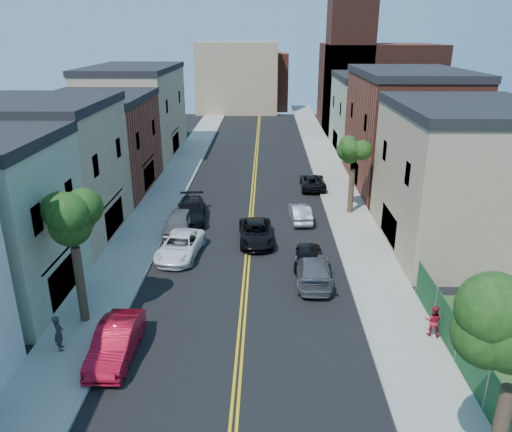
# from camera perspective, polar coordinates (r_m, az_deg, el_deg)

# --- Properties ---
(sidewalk_left) EXTENTS (3.20, 100.00, 0.15)m
(sidewalk_left) POSITION_cam_1_polar(r_m,az_deg,el_deg) (49.88, -9.34, 4.51)
(sidewalk_left) COLOR gray
(sidewalk_left) RESTS_ON ground
(sidewalk_right) EXTENTS (3.20, 100.00, 0.15)m
(sidewalk_right) POSITION_cam_1_polar(r_m,az_deg,el_deg) (49.52, 9.00, 4.41)
(sidewalk_right) COLOR gray
(sidewalk_right) RESTS_ON ground
(curb_left) EXTENTS (0.30, 100.00, 0.15)m
(curb_left) POSITION_cam_1_polar(r_m,az_deg,el_deg) (49.59, -7.35, 4.52)
(curb_left) COLOR gray
(curb_left) RESTS_ON ground
(curb_right) EXTENTS (0.30, 100.00, 0.15)m
(curb_right) POSITION_cam_1_polar(r_m,az_deg,el_deg) (49.31, 6.98, 4.44)
(curb_right) COLOR gray
(curb_right) RESTS_ON ground
(bldg_left_tan_near) EXTENTS (9.00, 10.00, 9.00)m
(bldg_left_tan_near) POSITION_cam_1_polar(r_m,az_deg,el_deg) (36.68, -23.31, 4.38)
(bldg_left_tan_near) COLOR #998466
(bldg_left_tan_near) RESTS_ON ground
(bldg_left_brick) EXTENTS (9.00, 12.00, 8.00)m
(bldg_left_brick) POSITION_cam_1_polar(r_m,az_deg,el_deg) (46.72, -17.93, 7.65)
(bldg_left_brick) COLOR brown
(bldg_left_brick) RESTS_ON ground
(bldg_left_tan_far) EXTENTS (9.00, 16.00, 9.50)m
(bldg_left_tan_far) POSITION_cam_1_polar(r_m,az_deg,el_deg) (59.76, -13.79, 11.46)
(bldg_left_tan_far) COLOR #998466
(bldg_left_tan_far) RESTS_ON ground
(bldg_right_tan) EXTENTS (9.00, 12.00, 9.00)m
(bldg_right_tan) POSITION_cam_1_polar(r_m,az_deg,el_deg) (34.91, 22.80, 3.69)
(bldg_right_tan) COLOR #998466
(bldg_right_tan) RESTS_ON ground
(bldg_right_brick) EXTENTS (9.00, 14.00, 10.00)m
(bldg_right_brick) POSITION_cam_1_polar(r_m,az_deg,el_deg) (47.72, 17.02, 9.24)
(bldg_right_brick) COLOR brown
(bldg_right_brick) RESTS_ON ground
(bldg_right_palegrn) EXTENTS (9.00, 12.00, 8.50)m
(bldg_right_palegrn) POSITION_cam_1_polar(r_m,az_deg,el_deg) (61.23, 13.55, 11.21)
(bldg_right_palegrn) COLOR gray
(bldg_right_palegrn) RESTS_ON ground
(church) EXTENTS (16.20, 14.20, 22.60)m
(church) POSITION_cam_1_polar(r_m,az_deg,el_deg) (76.00, 13.18, 15.27)
(church) COLOR #4C2319
(church) RESTS_ON ground
(backdrop_left) EXTENTS (14.00, 8.00, 12.00)m
(backdrop_left) POSITION_cam_1_polar(r_m,az_deg,el_deg) (89.59, -2.20, 15.73)
(backdrop_left) COLOR #998466
(backdrop_left) RESTS_ON ground
(backdrop_center) EXTENTS (10.00, 8.00, 10.00)m
(backdrop_center) POSITION_cam_1_polar(r_m,az_deg,el_deg) (93.52, 0.49, 15.33)
(backdrop_center) COLOR brown
(backdrop_center) RESTS_ON ground
(fence_right) EXTENTS (0.04, 15.00, 1.90)m
(fence_right) POSITION_cam_1_polar(r_m,az_deg,el_deg) (22.49, 23.68, -15.55)
(fence_right) COLOR #143F1E
(fence_right) RESTS_ON sidewalk_right
(tree_left_mid) EXTENTS (5.20, 5.20, 9.29)m
(tree_left_mid) POSITION_cam_1_polar(r_m,az_deg,el_deg) (24.05, -20.91, 1.95)
(tree_left_mid) COLOR #3C2E1E
(tree_left_mid) RESTS_ON sidewalk_left
(tree_right_far) EXTENTS (4.40, 4.40, 8.03)m
(tree_right_far) POSITION_cam_1_polar(r_m,az_deg,el_deg) (38.57, 11.40, 8.33)
(tree_right_far) COLOR #3C2E1E
(tree_right_far) RESTS_ON sidewalk_right
(red_sedan) EXTENTS (1.64, 4.66, 1.53)m
(red_sedan) POSITION_cam_1_polar(r_m,az_deg,el_deg) (23.43, -15.97, -13.88)
(red_sedan) COLOR #B30B22
(red_sedan) RESTS_ON ground
(white_pickup) EXTENTS (2.93, 5.34, 1.42)m
(white_pickup) POSITION_cam_1_polar(r_m,az_deg,el_deg) (32.18, -8.79, -3.47)
(white_pickup) COLOR white
(white_pickup) RESTS_ON ground
(grey_car_left) EXTENTS (1.93, 4.64, 1.57)m
(grey_car_left) POSITION_cam_1_polar(r_m,az_deg,el_deg) (35.94, -8.90, -0.71)
(grey_car_left) COLOR #525559
(grey_car_left) RESTS_ON ground
(black_car_left) EXTENTS (2.75, 5.63, 1.58)m
(black_car_left) POSITION_cam_1_polar(r_m,az_deg,el_deg) (37.99, -7.57, 0.56)
(black_car_left) COLOR black
(black_car_left) RESTS_ON ground
(grey_car_right) EXTENTS (2.18, 5.12, 1.47)m
(grey_car_right) POSITION_cam_1_polar(r_m,az_deg,el_deg) (28.91, 6.63, -6.21)
(grey_car_right) COLOR #525559
(grey_car_right) RESTS_ON ground
(black_car_right) EXTENTS (2.06, 4.16, 1.37)m
(black_car_right) POSITION_cam_1_polar(r_m,az_deg,el_deg) (30.79, 6.04, -4.55)
(black_car_right) COLOR black
(black_car_right) RESTS_ON ground
(silver_car_right) EXTENTS (1.70, 4.12, 1.33)m
(silver_car_right) POSITION_cam_1_polar(r_m,az_deg,el_deg) (37.82, 5.14, 0.36)
(silver_car_right) COLOR #A8A9B0
(silver_car_right) RESTS_ON ground
(dark_car_right_far) EXTENTS (2.25, 4.78, 1.32)m
(dark_car_right_far) POSITION_cam_1_polar(r_m,az_deg,el_deg) (45.88, 6.60, 3.98)
(dark_car_right_far) COLOR black
(dark_car_right_far) RESTS_ON ground
(black_suv_lane) EXTENTS (2.62, 5.10, 1.38)m
(black_suv_lane) POSITION_cam_1_polar(r_m,az_deg,el_deg) (33.92, 0.01, -1.95)
(black_suv_lane) COLOR black
(black_suv_lane) RESTS_ON ground
(pedestrian_left) EXTENTS (0.64, 0.75, 1.73)m
(pedestrian_left) POSITION_cam_1_polar(r_m,az_deg,el_deg) (24.41, -21.93, -12.45)
(pedestrian_left) COLOR #282930
(pedestrian_left) RESTS_ON sidewalk_left
(pedestrian_right) EXTENTS (0.93, 0.84, 1.58)m
(pedestrian_right) POSITION_cam_1_polar(r_m,az_deg,el_deg) (25.13, 19.87, -11.35)
(pedestrian_right) COLOR #A91A27
(pedestrian_right) RESTS_ON sidewalk_right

